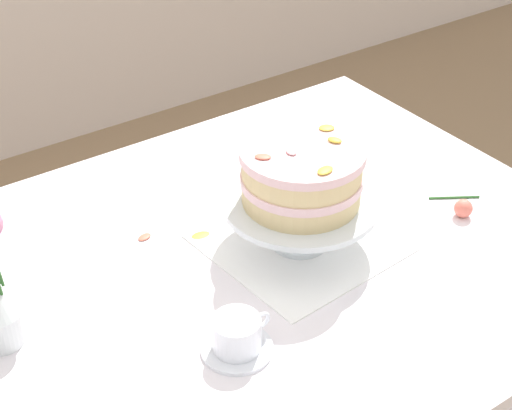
{
  "coord_description": "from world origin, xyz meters",
  "views": [
    {
      "loc": [
        -0.61,
        -0.96,
        1.67
      ],
      "look_at": [
        0.06,
        -0.0,
        0.86
      ],
      "focal_mm": 56.4,
      "sensor_mm": 36.0,
      "label": 1
    }
  ],
  "objects_px": {
    "dining_table": "(234,313)",
    "fallen_rose": "(463,208)",
    "cake_stand": "(300,208)",
    "teacup": "(237,337)",
    "layer_cake": "(302,174)"
  },
  "relations": [
    {
      "from": "cake_stand",
      "to": "dining_table",
      "type": "bearing_deg",
      "value": -176.72
    },
    {
      "from": "cake_stand",
      "to": "teacup",
      "type": "height_order",
      "value": "cake_stand"
    },
    {
      "from": "dining_table",
      "to": "cake_stand",
      "type": "bearing_deg",
      "value": 3.28
    },
    {
      "from": "dining_table",
      "to": "cake_stand",
      "type": "xyz_separation_m",
      "value": [
        0.16,
        0.01,
        0.17
      ]
    },
    {
      "from": "dining_table",
      "to": "fallen_rose",
      "type": "distance_m",
      "value": 0.5
    },
    {
      "from": "dining_table",
      "to": "cake_stand",
      "type": "distance_m",
      "value": 0.23
    },
    {
      "from": "layer_cake",
      "to": "fallen_rose",
      "type": "xyz_separation_m",
      "value": [
        0.32,
        -0.11,
        -0.14
      ]
    },
    {
      "from": "dining_table",
      "to": "cake_stand",
      "type": "relative_size",
      "value": 4.83
    },
    {
      "from": "cake_stand",
      "to": "teacup",
      "type": "xyz_separation_m",
      "value": [
        -0.25,
        -0.17,
        -0.05
      ]
    },
    {
      "from": "teacup",
      "to": "fallen_rose",
      "type": "distance_m",
      "value": 0.58
    },
    {
      "from": "fallen_rose",
      "to": "layer_cake",
      "type": "bearing_deg",
      "value": 160.95
    },
    {
      "from": "layer_cake",
      "to": "teacup",
      "type": "distance_m",
      "value": 0.33
    },
    {
      "from": "teacup",
      "to": "layer_cake",
      "type": "bearing_deg",
      "value": 33.45
    },
    {
      "from": "dining_table",
      "to": "cake_stand",
      "type": "height_order",
      "value": "cake_stand"
    },
    {
      "from": "fallen_rose",
      "to": "teacup",
      "type": "bearing_deg",
      "value": -174.45
    }
  ]
}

